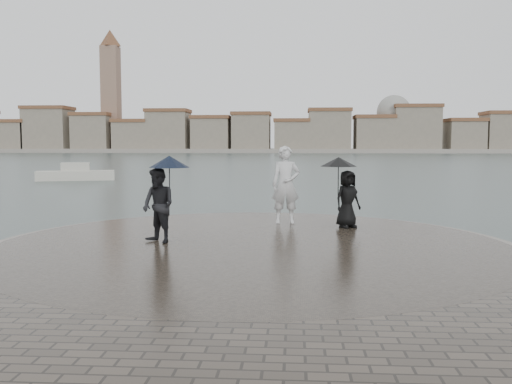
{
  "coord_description": "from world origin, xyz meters",
  "views": [
    {
      "loc": [
        0.99,
        -9.65,
        2.68
      ],
      "look_at": [
        0.0,
        4.8,
        1.45
      ],
      "focal_mm": 40.0,
      "sensor_mm": 36.0,
      "label": 1
    }
  ],
  "objects": [
    {
      "name": "statue",
      "position": [
        0.72,
        6.92,
        1.49
      ],
      "size": [
        0.87,
        0.61,
        2.25
      ],
      "primitive_type": "imported",
      "rotation": [
        0.0,
        0.0,
        0.09
      ],
      "color": "silver",
      "rests_on": "quay_tip"
    },
    {
      "name": "far_skyline",
      "position": [
        -6.29,
        160.71,
        5.61
      ],
      "size": [
        260.0,
        20.0,
        37.0
      ],
      "color": "gray",
      "rests_on": "ground"
    },
    {
      "name": "visitor_right",
      "position": [
        2.36,
        6.19,
        1.48
      ],
      "size": [
        1.24,
        1.05,
        1.95
      ],
      "color": "black",
      "rests_on": "quay_tip"
    },
    {
      "name": "boats",
      "position": [
        5.93,
        36.94,
        0.38
      ],
      "size": [
        45.77,
        16.02,
        1.5
      ],
      "color": "beige",
      "rests_on": "ground"
    },
    {
      "name": "visitor_left",
      "position": [
        -2.14,
        3.43,
        1.45
      ],
      "size": [
        1.27,
        1.1,
        2.04
      ],
      "color": "black",
      "rests_on": "quay_tip"
    },
    {
      "name": "ground",
      "position": [
        0.0,
        0.0,
        0.0
      ],
      "size": [
        400.0,
        400.0,
        0.0
      ],
      "primitive_type": "plane",
      "color": "#2B3835",
      "rests_on": "ground"
    },
    {
      "name": "kerb_ring",
      "position": [
        0.0,
        3.5,
        0.16
      ],
      "size": [
        12.5,
        12.5,
        0.32
      ],
      "primitive_type": "cylinder",
      "color": "gray",
      "rests_on": "ground"
    },
    {
      "name": "quay_tip",
      "position": [
        0.0,
        3.5,
        0.18
      ],
      "size": [
        11.9,
        11.9,
        0.36
      ],
      "primitive_type": "cylinder",
      "color": "#2D261E",
      "rests_on": "ground"
    }
  ]
}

